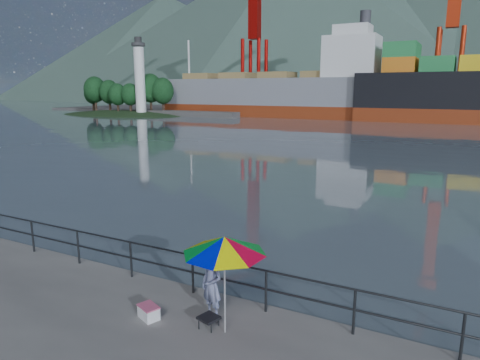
% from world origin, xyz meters
% --- Properties ---
extents(harbor_water, '(500.00, 280.00, 0.00)m').
position_xyz_m(harbor_water, '(0.00, 130.00, 0.00)').
color(harbor_water, slate).
rests_on(harbor_water, ground).
extents(far_dock, '(200.00, 40.00, 0.40)m').
position_xyz_m(far_dock, '(10.00, 93.00, 0.00)').
color(far_dock, '#514F4C').
rests_on(far_dock, ground).
extents(guardrail, '(22.00, 0.06, 1.03)m').
position_xyz_m(guardrail, '(0.00, 1.70, 0.52)').
color(guardrail, '#2D3033').
rests_on(guardrail, ground).
extents(lighthouse_islet, '(48.00, 26.40, 19.20)m').
position_xyz_m(lighthouse_islet, '(-54.97, 61.99, 0.26)').
color(lighthouse_islet, '#263F1E').
rests_on(lighthouse_islet, ground).
extents(fisherman, '(0.66, 0.53, 1.56)m').
position_xyz_m(fisherman, '(4.04, 0.91, 0.78)').
color(fisherman, navy).
rests_on(fisherman, ground).
extents(beach_umbrella, '(2.16, 2.16, 2.12)m').
position_xyz_m(beach_umbrella, '(4.59, 0.52, 1.94)').
color(beach_umbrella, white).
rests_on(beach_umbrella, ground).
extents(folding_stool, '(0.48, 0.48, 0.26)m').
position_xyz_m(folding_stool, '(4.20, 0.51, 0.14)').
color(folding_stool, black).
rests_on(folding_stool, ground).
extents(cooler_bag, '(0.56, 0.47, 0.27)m').
position_xyz_m(cooler_bag, '(2.81, 0.21, 0.14)').
color(cooler_bag, silver).
rests_on(cooler_bag, ground).
extents(fishing_rod, '(0.42, 1.68, 1.22)m').
position_xyz_m(fishing_rod, '(3.67, 1.94, 0.00)').
color(fishing_rod, black).
rests_on(fishing_rod, ground).
extents(bulk_carrier, '(46.16, 7.99, 14.50)m').
position_xyz_m(bulk_carrier, '(-22.77, 71.08, 4.21)').
color(bulk_carrier, maroon).
rests_on(bulk_carrier, ground).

